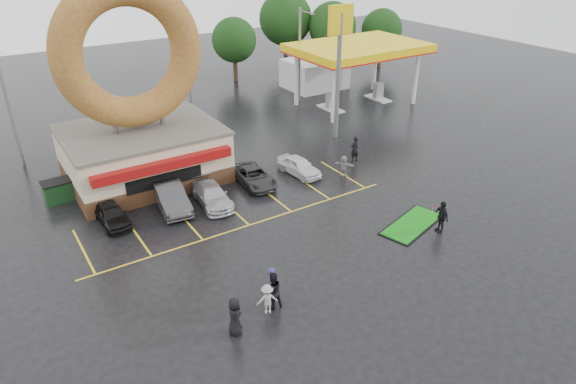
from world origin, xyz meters
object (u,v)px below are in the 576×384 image
person_blue (273,285)px  dumpster (59,191)px  person_cameraman (441,216)px  car_dgrey (170,196)px  car_silver (212,195)px  car_black (112,214)px  shell_sign (339,48)px  car_grey (253,176)px  car_white (299,166)px  gas_station (338,61)px  streetlight_mid (189,72)px  donut_shop (138,118)px  streetlight_left (8,103)px  putting_green (412,224)px  streetlight_right (300,53)px

person_blue → dumpster: (-6.43, 16.08, -0.31)m
person_cameraman → car_dgrey: bearing=-121.3°
car_dgrey → car_silver: 2.58m
car_black → person_cameraman: size_ratio=1.89×
shell_sign → car_grey: shell_sign is taller
car_silver → car_white: 7.16m
car_grey → car_white: (3.52, -0.34, 0.04)m
person_blue → car_white: bearing=8.0°
person_blue → gas_station: bearing=4.0°
gas_station → shell_sign: (-7.00, -8.94, 3.68)m
gas_station → streetlight_mid: 16.04m
donut_shop → person_cameraman: size_ratio=6.92×
shell_sign → car_black: size_ratio=2.87×
car_white → person_cameraman: bearing=-82.9°
car_black → car_grey: 9.66m
streetlight_left → car_grey: bearing=-42.8°
streetlight_mid → car_grey: size_ratio=2.10×
gas_station → putting_green: size_ratio=2.74×
car_silver → donut_shop: bearing=116.5°
gas_station → car_grey: bearing=-142.9°
streetlight_left → car_black: size_ratio=2.44×
streetlight_right → car_grey: streetlight_right is taller
donut_shop → putting_green: size_ratio=2.71×
gas_station → car_white: gas_station is taller
streetlight_mid → dumpster: bearing=-147.6°
streetlight_mid → car_grey: 13.62m
shell_sign → dumpster: (-21.82, 0.76, -6.73)m
car_silver → person_blue: size_ratio=2.28×
car_silver → car_white: bearing=10.8°
car_black → car_dgrey: (3.67, -0.02, 0.16)m
car_white → dumpster: size_ratio=2.07×
car_silver → streetlight_mid: bearing=76.9°
putting_green → car_white: bearing=100.9°
car_grey → person_blue: size_ratio=2.24×
car_silver → car_grey: car_silver is taller
dumpster → putting_green: dumpster is taller
car_black → car_white: 13.19m
car_black → car_grey: car_black is taller
streetlight_left → person_cameraman: bearing=-50.5°
car_dgrey → dumpster: size_ratio=2.65×
shell_sign → person_blue: (-15.39, -15.32, -6.42)m
dumpster → person_blue: bearing=-70.8°
streetlight_right → car_dgrey: streetlight_right is taller
car_black → putting_green: car_black is taller
car_grey → putting_green: size_ratio=0.86×
car_black → gas_station: bearing=23.5°
donut_shop → car_white: 11.46m
person_blue → donut_shop: bearing=48.8°
gas_station → streetlight_mid: streetlight_mid is taller
car_black → streetlight_right: bearing=29.1°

